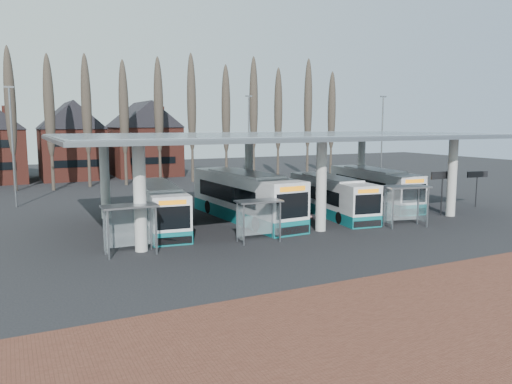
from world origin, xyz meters
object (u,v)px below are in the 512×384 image
bus_0 (159,207)px  bus_1 (244,197)px  shelter_1 (258,211)px  bus_3 (373,188)px  shelter_2 (405,197)px  bus_2 (330,197)px  shelter_0 (129,218)px

bus_0 → bus_1: bus_1 is taller
shelter_1 → bus_3: bearing=30.7°
shelter_1 → shelter_2: bearing=1.0°
bus_2 → bus_3: (6.19, 2.39, 0.08)m
bus_3 → shelter_0: size_ratio=3.92×
bus_1 → bus_2: bearing=-13.2°
bus_2 → bus_3: bus_3 is taller
bus_2 → shelter_0: bearing=-156.0°
bus_0 → shelter_2: 17.01m
bus_3 → shelter_0: bearing=-154.9°
bus_1 → bus_3: bearing=2.0°
shelter_0 → bus_2: bearing=17.2°
bus_2 → shelter_1: (-9.11, -5.44, 0.43)m
shelter_1 → shelter_2: shelter_2 is taller
shelter_0 → bus_0: bearing=62.1°
shelter_1 → bus_1: bearing=75.1°
bus_0 → bus_1: (6.50, 0.11, 0.25)m
bus_0 → shelter_0: (-3.32, -6.09, 0.57)m
bus_3 → shelter_2: bearing=-109.0°
bus_1 → shelter_2: size_ratio=3.88×
bus_0 → bus_2: (13.38, -1.14, -0.01)m
shelter_0 → shelter_1: 7.60m
bus_2 → shelter_1: bus_2 is taller
bus_0 → bus_2: 13.43m
bus_0 → shelter_2: (15.45, -7.08, 0.64)m
bus_1 → bus_3: bus_1 is taller
bus_0 → shelter_1: 7.85m
bus_1 → bus_3: size_ratio=1.11×
shelter_1 → bus_2: bearing=34.4°
bus_3 → shelter_1: (-15.30, -7.83, 0.35)m
shelter_2 → bus_3: bearing=76.7°
bus_3 → shelter_0: (-22.88, -7.35, 0.50)m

